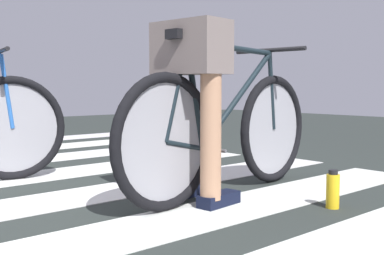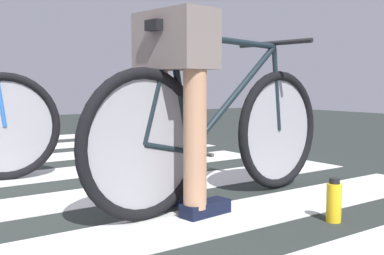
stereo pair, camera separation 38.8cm
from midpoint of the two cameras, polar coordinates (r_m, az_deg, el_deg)
bicycle_1_of_4 at (r=2.65m, az=1.24°, el=-0.56°), size 1.73×0.52×0.93m
cyclist_1_of_4 at (r=2.41m, az=-3.57°, el=4.89°), size 0.36×0.43×0.99m
water_bottle at (r=2.46m, az=14.19°, el=-7.98°), size 0.07×0.07×0.20m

